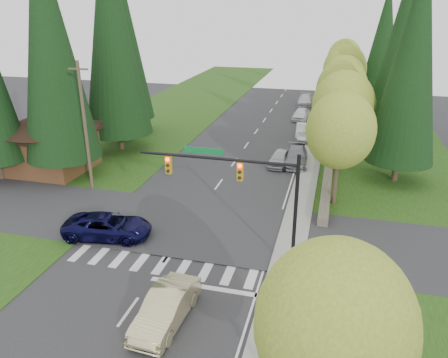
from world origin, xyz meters
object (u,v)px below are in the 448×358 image
at_px(parked_car_d, 301,114).
at_px(parked_car_e, 305,100).
at_px(parked_car_c, 304,132).
at_px(sedan_champagne, 166,308).
at_px(parked_car_b, 296,157).
at_px(suv_navy, 108,226).
at_px(parked_car_a, 280,158).

distance_m(parked_car_d, parked_car_e, 9.05).
bearing_deg(parked_car_c, parked_car_d, 93.82).
bearing_deg(parked_car_e, sedan_champagne, -94.93).
relative_size(parked_car_b, parked_car_e, 1.05).
bearing_deg(suv_navy, parked_car_c, -30.70).
height_order(suv_navy, parked_car_c, parked_car_c).
relative_size(parked_car_a, parked_car_e, 0.84).
distance_m(sedan_champagne, parked_car_a, 22.62).
distance_m(suv_navy, parked_car_e, 43.54).
xyz_separation_m(sedan_champagne, parked_car_e, (2.14, 49.22, -0.09)).
height_order(sedan_champagne, parked_car_e, sedan_champagne).
distance_m(parked_car_a, parked_car_b, 1.57).
bearing_deg(sedan_champagne, parked_car_e, 91.17).
bearing_deg(parked_car_b, parked_car_e, 89.51).
distance_m(sedan_champagne, suv_navy, 9.24).
distance_m(suv_navy, parked_car_d, 34.79).
xyz_separation_m(parked_car_b, parked_car_e, (-1.40, 26.01, -0.03)).
xyz_separation_m(sedan_champagne, parked_car_c, (3.54, 31.49, 0.02)).
bearing_deg(parked_car_b, sedan_champagne, -102.25).
relative_size(suv_navy, parked_car_d, 1.26).
height_order(sedan_champagne, parked_car_b, sedan_champagne).
distance_m(parked_car_b, parked_car_e, 26.04).
distance_m(parked_car_a, parked_car_d, 17.66).
height_order(sedan_champagne, parked_car_a, sedan_champagne).
xyz_separation_m(parked_car_b, parked_car_d, (-1.12, 16.96, 0.00)).
relative_size(suv_navy, parked_car_a, 1.35).
bearing_deg(suv_navy, parked_car_d, -23.63).
bearing_deg(sedan_champagne, parked_car_a, 88.23).
height_order(parked_car_c, parked_car_d, parked_car_c).
bearing_deg(sedan_champagne, parked_car_b, 84.99).
relative_size(parked_car_c, parked_car_d, 1.14).
xyz_separation_m(sedan_champagne, parked_car_a, (2.14, 22.52, -0.10)).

